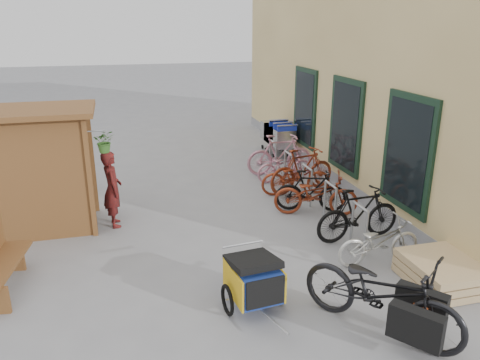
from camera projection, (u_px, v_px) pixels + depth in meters
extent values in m
plane|color=gray|center=(234.00, 266.00, 7.92)|extent=(80.00, 80.00, 0.00)
cube|color=#E1C681|center=(428.00, 38.00, 12.49)|extent=(6.00, 13.00, 7.00)
cube|color=gray|center=(320.00, 166.00, 12.86)|extent=(0.18, 13.00, 0.30)
cube|color=black|center=(408.00, 153.00, 8.71)|extent=(0.06, 1.50, 2.20)
cube|color=black|center=(406.00, 153.00, 8.70)|extent=(0.02, 1.25, 1.95)
cube|color=black|center=(346.00, 126.00, 10.99)|extent=(0.06, 1.50, 2.20)
cube|color=black|center=(344.00, 126.00, 10.99)|extent=(0.02, 1.25, 1.95)
cube|color=black|center=(305.00, 108.00, 13.28)|extent=(0.06, 1.50, 2.20)
cube|color=black|center=(304.00, 108.00, 13.27)|extent=(0.02, 1.25, 1.95)
cube|color=brown|center=(90.00, 179.00, 8.69)|extent=(0.09, 0.09, 2.30)
cube|color=brown|center=(92.00, 160.00, 9.88)|extent=(0.09, 0.09, 2.30)
cube|color=brown|center=(38.00, 183.00, 8.50)|extent=(1.80, 0.05, 2.30)
cube|color=brown|center=(47.00, 163.00, 9.63)|extent=(1.80, 0.05, 2.30)
cube|color=brown|center=(34.00, 111.00, 8.68)|extent=(2.15, 1.65, 0.10)
cube|color=brown|center=(33.00, 185.00, 9.10)|extent=(1.30, 1.15, 0.04)
cube|color=brown|center=(29.00, 156.00, 8.90)|extent=(1.30, 1.15, 0.04)
cylinder|color=#A5A8AD|center=(95.00, 131.00, 8.44)|extent=(0.36, 0.02, 0.02)
imported|color=#315F21|center=(105.00, 141.00, 8.54)|extent=(0.38, 0.33, 0.42)
cylinder|color=#A5A8AD|center=(366.00, 234.00, 8.12)|extent=(0.05, 0.05, 0.84)
cylinder|color=#A5A8AD|center=(352.00, 223.00, 8.58)|extent=(0.05, 0.05, 0.84)
cylinder|color=#A5A8AD|center=(361.00, 207.00, 8.21)|extent=(0.05, 0.50, 0.05)
cylinder|color=#A5A8AD|center=(335.00, 209.00, 9.22)|extent=(0.05, 0.05, 0.84)
cylinder|color=#A5A8AD|center=(325.00, 200.00, 9.67)|extent=(0.05, 0.05, 0.84)
cylinder|color=#A5A8AD|center=(331.00, 185.00, 9.31)|extent=(0.05, 0.50, 0.05)
cylinder|color=#A5A8AD|center=(311.00, 189.00, 10.31)|extent=(0.05, 0.05, 0.84)
cylinder|color=#A5A8AD|center=(303.00, 182.00, 10.77)|extent=(0.05, 0.05, 0.84)
cylinder|color=#A5A8AD|center=(308.00, 168.00, 10.41)|extent=(0.05, 0.50, 0.05)
cylinder|color=#A5A8AD|center=(292.00, 173.00, 11.41)|extent=(0.05, 0.05, 0.84)
cylinder|color=#A5A8AD|center=(285.00, 167.00, 11.87)|extent=(0.05, 0.05, 0.84)
cylinder|color=#A5A8AD|center=(289.00, 154.00, 11.50)|extent=(0.05, 0.50, 0.05)
cylinder|color=#A5A8AD|center=(276.00, 159.00, 12.51)|extent=(0.05, 0.05, 0.84)
cylinder|color=#A5A8AD|center=(270.00, 155.00, 12.97)|extent=(0.05, 0.05, 0.84)
cylinder|color=#A5A8AD|center=(273.00, 142.00, 12.60)|extent=(0.05, 0.50, 0.05)
cube|color=tan|center=(441.00, 280.00, 7.35)|extent=(1.00, 1.20, 0.12)
cube|color=tan|center=(442.00, 272.00, 7.30)|extent=(1.00, 1.20, 0.12)
cube|color=tan|center=(443.00, 264.00, 7.26)|extent=(1.00, 1.20, 0.12)
cube|color=brown|center=(1.00, 265.00, 7.06)|extent=(0.69, 1.62, 0.06)
cube|color=brown|center=(11.00, 259.00, 7.71)|extent=(0.42, 0.12, 0.42)
cube|color=silver|center=(281.00, 137.00, 14.01)|extent=(0.59, 0.91, 0.55)
cube|color=#1B2FB1|center=(287.00, 128.00, 13.47)|extent=(0.59, 0.04, 0.19)
cylinder|color=silver|center=(288.00, 126.00, 13.41)|extent=(0.62, 0.04, 0.04)
cylinder|color=black|center=(278.00, 159.00, 13.79)|extent=(0.04, 0.13, 0.13)
cube|color=silver|center=(277.00, 134.00, 14.35)|extent=(0.59, 0.91, 0.55)
cube|color=#1B2FB1|center=(283.00, 125.00, 13.81)|extent=(0.59, 0.04, 0.19)
cylinder|color=silver|center=(283.00, 123.00, 13.75)|extent=(0.62, 0.04, 0.04)
cylinder|color=black|center=(274.00, 156.00, 14.14)|extent=(0.04, 0.13, 0.13)
cube|color=silver|center=(273.00, 131.00, 14.69)|extent=(0.59, 0.91, 0.55)
cube|color=#1B2FB1|center=(279.00, 123.00, 14.15)|extent=(0.59, 0.04, 0.19)
cylinder|color=silver|center=(279.00, 120.00, 14.10)|extent=(0.62, 0.04, 0.04)
cylinder|color=black|center=(270.00, 153.00, 14.48)|extent=(0.04, 0.13, 0.13)
cube|color=#1C359B|center=(254.00, 280.00, 6.64)|extent=(0.67, 0.84, 0.46)
cube|color=gold|center=(233.00, 284.00, 6.53)|extent=(0.11, 0.78, 0.46)
cube|color=gold|center=(274.00, 276.00, 6.75)|extent=(0.11, 0.78, 0.46)
cube|color=black|center=(265.00, 293.00, 6.27)|extent=(0.55, 0.09, 0.42)
cube|color=black|center=(253.00, 261.00, 6.59)|extent=(0.73, 0.81, 0.22)
torus|color=black|center=(227.00, 300.00, 6.58)|extent=(0.10, 0.46, 0.45)
torus|color=black|center=(279.00, 289.00, 6.85)|extent=(0.10, 0.46, 0.45)
cylinder|color=#B7B7BC|center=(273.00, 321.00, 6.13)|extent=(0.10, 0.67, 0.03)
cylinder|color=#B7B7BC|center=(243.00, 244.00, 6.90)|extent=(0.63, 0.10, 0.03)
imported|color=black|center=(381.00, 293.00, 6.09)|extent=(1.93, 2.23, 1.16)
cube|color=black|center=(415.00, 326.00, 5.62)|extent=(0.53, 0.63, 0.45)
cube|color=black|center=(421.00, 305.00, 6.05)|extent=(0.53, 0.63, 0.45)
cube|color=#CF4413|center=(419.00, 312.00, 5.82)|extent=(0.20, 0.22, 0.12)
imported|color=maroon|center=(112.00, 189.00, 9.27)|extent=(0.44, 0.61, 1.55)
imported|color=#BABAB6|center=(379.00, 241.00, 7.90)|extent=(1.54, 0.58, 0.80)
imported|color=black|center=(358.00, 214.00, 8.72)|extent=(1.76, 0.61, 1.04)
imported|color=maroon|center=(316.00, 194.00, 9.88)|extent=(1.87, 1.16, 0.93)
imported|color=black|center=(311.00, 191.00, 10.08)|extent=(1.59, 0.93, 0.92)
imported|color=maroon|center=(296.00, 177.00, 11.05)|extent=(1.72, 0.78, 0.87)
imported|color=maroon|center=(302.00, 170.00, 11.22)|extent=(1.87, 0.93, 1.08)
imported|color=#C68094|center=(284.00, 166.00, 12.02)|extent=(1.59, 0.74, 0.80)
imported|color=#C68094|center=(280.00, 154.00, 12.51)|extent=(1.83, 0.54, 1.09)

